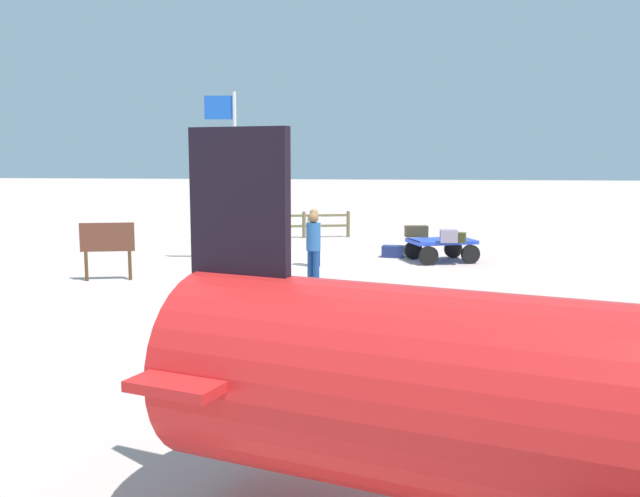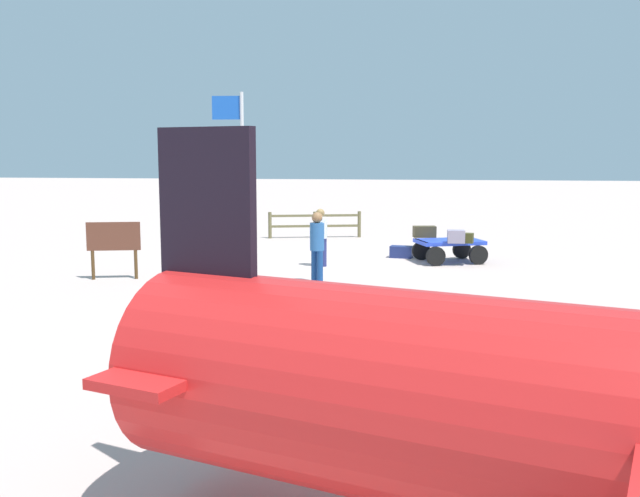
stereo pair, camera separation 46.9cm
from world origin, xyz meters
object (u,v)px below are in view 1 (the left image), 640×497
(signboard, at_px, (107,241))
(suitcase_navy, at_px, (393,252))
(worker_lead, at_px, (313,242))
(worker_trailing, at_px, (314,233))
(suitcase_tan, at_px, (416,231))
(luggage_cart, at_px, (441,246))
(flagpole, at_px, (231,162))
(suitcase_grey, at_px, (455,237))
(suitcase_dark, at_px, (449,236))

(signboard, bearing_deg, suitcase_navy, -146.25)
(worker_lead, relative_size, worker_trailing, 1.07)
(signboard, bearing_deg, suitcase_tan, -149.31)
(luggage_cart, height_order, worker_trailing, worker_trailing)
(luggage_cart, relative_size, flagpole, 0.45)
(suitcase_grey, bearing_deg, luggage_cart, -60.35)
(luggage_cart, height_order, worker_lead, worker_lead)
(suitcase_tan, xyz_separation_m, suitcase_navy, (0.64, -0.12, -0.61))
(signboard, bearing_deg, suitcase_dark, -158.62)
(suitcase_grey, xyz_separation_m, flagpole, (6.00, 0.33, 2.00))
(luggage_cart, relative_size, worker_lead, 1.25)
(signboard, bearing_deg, worker_lead, -178.12)
(suitcase_grey, distance_m, flagpole, 6.33)
(worker_lead, xyz_separation_m, signboard, (4.87, 0.16, -0.03))
(suitcase_dark, height_order, suitcase_navy, suitcase_dark)
(suitcase_tan, relative_size, worker_lead, 0.41)
(suitcase_tan, height_order, worker_trailing, worker_trailing)
(suitcase_dark, relative_size, flagpole, 0.10)
(suitcase_tan, height_order, worker_lead, worker_lead)
(suitcase_tan, relative_size, suitcase_navy, 0.99)
(suitcase_dark, relative_size, worker_lead, 0.28)
(suitcase_navy, relative_size, signboard, 0.50)
(worker_lead, height_order, signboard, worker_lead)
(suitcase_grey, relative_size, signboard, 0.45)
(flagpole, bearing_deg, suitcase_grey, -176.88)
(worker_lead, bearing_deg, signboard, 1.88)
(suitcase_grey, height_order, worker_lead, worker_lead)
(luggage_cart, relative_size, suitcase_navy, 3.01)
(worker_trailing, xyz_separation_m, flagpole, (2.27, -0.33, 1.84))
(suitcase_navy, relative_size, flagpole, 0.15)
(suitcase_dark, xyz_separation_m, suitcase_tan, (0.83, -1.16, -0.01))
(worker_lead, relative_size, flagpole, 0.36)
(luggage_cart, height_order, suitcase_grey, suitcase_grey)
(suitcase_tan, xyz_separation_m, worker_trailing, (2.74, 1.78, 0.13))
(luggage_cart, distance_m, suitcase_grey, 0.73)
(suitcase_navy, bearing_deg, worker_trailing, 42.15)
(suitcase_dark, distance_m, signboard, 8.77)
(worker_trailing, bearing_deg, worker_lead, 96.21)
(flagpole, bearing_deg, suitcase_dark, -177.18)
(suitcase_grey, height_order, suitcase_navy, suitcase_grey)
(flagpole, bearing_deg, signboard, 51.23)
(suitcase_navy, distance_m, worker_trailing, 2.92)
(suitcase_tan, height_order, suitcase_navy, suitcase_tan)
(suitcase_navy, bearing_deg, worker_lead, 66.99)
(suitcase_grey, xyz_separation_m, signboard, (8.34, 3.24, 0.18))
(suitcase_dark, bearing_deg, signboard, 21.38)
(suitcase_dark, height_order, worker_trailing, worker_trailing)
(suitcase_navy, relative_size, worker_lead, 0.41)
(suitcase_navy, bearing_deg, suitcase_dark, 138.97)
(suitcase_dark, distance_m, worker_trailing, 3.62)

